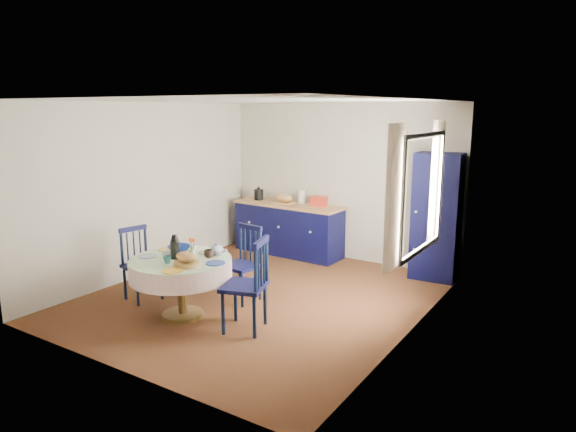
{
  "coord_description": "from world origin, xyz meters",
  "views": [
    {
      "loc": [
        3.69,
        -5.13,
        2.4
      ],
      "look_at": [
        0.31,
        0.2,
        1.08
      ],
      "focal_mm": 32.0,
      "sensor_mm": 36.0,
      "label": 1
    }
  ],
  "objects_px": {
    "kitchen_counter": "(288,228)",
    "cobalt_bowl": "(180,248)",
    "dining_table": "(182,269)",
    "mug_c": "(209,254)",
    "mug_a": "(167,254)",
    "chair_right": "(248,284)",
    "chair_left": "(140,263)",
    "chair_far": "(243,263)",
    "mug_b": "(167,260)",
    "mug_d": "(193,248)",
    "pantry_cabinet": "(436,217)"
  },
  "relations": [
    {
      "from": "kitchen_counter",
      "to": "cobalt_bowl",
      "type": "xyz_separation_m",
      "value": [
        0.15,
        -2.71,
        0.29
      ]
    },
    {
      "from": "dining_table",
      "to": "mug_c",
      "type": "bearing_deg",
      "value": 40.97
    },
    {
      "from": "mug_c",
      "to": "mug_a",
      "type": "bearing_deg",
      "value": -149.13
    },
    {
      "from": "dining_table",
      "to": "chair_right",
      "type": "relative_size",
      "value": 1.12
    },
    {
      "from": "chair_left",
      "to": "chair_right",
      "type": "distance_m",
      "value": 1.74
    },
    {
      "from": "kitchen_counter",
      "to": "chair_far",
      "type": "xyz_separation_m",
      "value": [
        0.66,
        -2.12,
        0.04
      ]
    },
    {
      "from": "kitchen_counter",
      "to": "chair_left",
      "type": "relative_size",
      "value": 2.09
    },
    {
      "from": "mug_b",
      "to": "mug_d",
      "type": "xyz_separation_m",
      "value": [
        -0.1,
        0.54,
        -0.0
      ]
    },
    {
      "from": "pantry_cabinet",
      "to": "chair_left",
      "type": "bearing_deg",
      "value": -139.65
    },
    {
      "from": "kitchen_counter",
      "to": "dining_table",
      "type": "relative_size",
      "value": 1.66
    },
    {
      "from": "mug_a",
      "to": "cobalt_bowl",
      "type": "relative_size",
      "value": 0.41
    },
    {
      "from": "chair_right",
      "to": "mug_c",
      "type": "xyz_separation_m",
      "value": [
        -0.62,
        0.08,
        0.23
      ]
    },
    {
      "from": "chair_left",
      "to": "cobalt_bowl",
      "type": "height_order",
      "value": "chair_left"
    },
    {
      "from": "chair_far",
      "to": "mug_d",
      "type": "height_order",
      "value": "chair_far"
    },
    {
      "from": "dining_table",
      "to": "mug_a",
      "type": "xyz_separation_m",
      "value": [
        -0.18,
        -0.04,
        0.16
      ]
    },
    {
      "from": "chair_far",
      "to": "mug_c",
      "type": "bearing_deg",
      "value": -84.77
    },
    {
      "from": "mug_a",
      "to": "mug_d",
      "type": "xyz_separation_m",
      "value": [
        0.07,
        0.37,
        -0.0
      ]
    },
    {
      "from": "mug_d",
      "to": "chair_far",
      "type": "bearing_deg",
      "value": 54.08
    },
    {
      "from": "chair_right",
      "to": "chair_left",
      "type": "bearing_deg",
      "value": -108.46
    },
    {
      "from": "kitchen_counter",
      "to": "pantry_cabinet",
      "type": "relative_size",
      "value": 1.08
    },
    {
      "from": "mug_d",
      "to": "cobalt_bowl",
      "type": "xyz_separation_m",
      "value": [
        -0.15,
        -0.08,
        -0.01
      ]
    },
    {
      "from": "kitchen_counter",
      "to": "mug_c",
      "type": "height_order",
      "value": "kitchen_counter"
    },
    {
      "from": "kitchen_counter",
      "to": "dining_table",
      "type": "xyz_separation_m",
      "value": [
        0.41,
        -2.96,
        0.14
      ]
    },
    {
      "from": "pantry_cabinet",
      "to": "mug_a",
      "type": "xyz_separation_m",
      "value": [
        -2.23,
        -3.04,
        -0.15
      ]
    },
    {
      "from": "mug_b",
      "to": "pantry_cabinet",
      "type": "bearing_deg",
      "value": 57.21
    },
    {
      "from": "kitchen_counter",
      "to": "mug_b",
      "type": "relative_size",
      "value": 21.86
    },
    {
      "from": "pantry_cabinet",
      "to": "cobalt_bowl",
      "type": "bearing_deg",
      "value": -133.99
    },
    {
      "from": "dining_table",
      "to": "chair_left",
      "type": "distance_m",
      "value": 0.89
    },
    {
      "from": "chair_far",
      "to": "cobalt_bowl",
      "type": "distance_m",
      "value": 0.82
    },
    {
      "from": "pantry_cabinet",
      "to": "mug_c",
      "type": "height_order",
      "value": "pantry_cabinet"
    },
    {
      "from": "mug_c",
      "to": "mug_d",
      "type": "height_order",
      "value": "mug_c"
    },
    {
      "from": "chair_left",
      "to": "mug_c",
      "type": "xyz_separation_m",
      "value": [
        1.11,
        0.05,
        0.28
      ]
    },
    {
      "from": "dining_table",
      "to": "chair_right",
      "type": "distance_m",
      "value": 0.87
    },
    {
      "from": "pantry_cabinet",
      "to": "cobalt_bowl",
      "type": "relative_size",
      "value": 6.82
    },
    {
      "from": "chair_far",
      "to": "mug_d",
      "type": "bearing_deg",
      "value": -119.77
    },
    {
      "from": "kitchen_counter",
      "to": "chair_far",
      "type": "height_order",
      "value": "kitchen_counter"
    },
    {
      "from": "pantry_cabinet",
      "to": "mug_b",
      "type": "relative_size",
      "value": 20.24
    },
    {
      "from": "chair_right",
      "to": "mug_b",
      "type": "bearing_deg",
      "value": -86.84
    },
    {
      "from": "pantry_cabinet",
      "to": "chair_right",
      "type": "distance_m",
      "value": 3.13
    },
    {
      "from": "mug_b",
      "to": "cobalt_bowl",
      "type": "bearing_deg",
      "value": 119.08
    },
    {
      "from": "mug_d",
      "to": "mug_b",
      "type": "bearing_deg",
      "value": -79.2
    },
    {
      "from": "mug_a",
      "to": "mug_d",
      "type": "height_order",
      "value": "mug_a"
    },
    {
      "from": "kitchen_counter",
      "to": "mug_c",
      "type": "distance_m",
      "value": 2.84
    },
    {
      "from": "chair_right",
      "to": "mug_a",
      "type": "bearing_deg",
      "value": -98.35
    },
    {
      "from": "dining_table",
      "to": "mug_d",
      "type": "distance_m",
      "value": 0.38
    },
    {
      "from": "dining_table",
      "to": "cobalt_bowl",
      "type": "height_order",
      "value": "dining_table"
    },
    {
      "from": "kitchen_counter",
      "to": "mug_a",
      "type": "bearing_deg",
      "value": -82.98
    },
    {
      "from": "kitchen_counter",
      "to": "mug_a",
      "type": "distance_m",
      "value": 3.03
    },
    {
      "from": "kitchen_counter",
      "to": "chair_right",
      "type": "xyz_separation_m",
      "value": [
        1.27,
        -2.84,
        0.08
      ]
    },
    {
      "from": "kitchen_counter",
      "to": "mug_a",
      "type": "relative_size",
      "value": 17.92
    }
  ]
}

